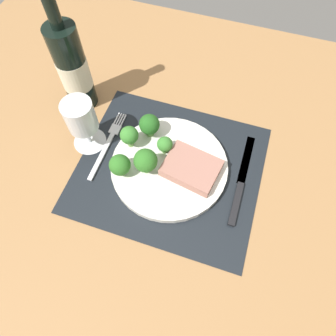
# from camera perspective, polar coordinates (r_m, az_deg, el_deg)

# --- Properties ---
(ground_plane) EXTENTS (1.40, 1.10, 0.03)m
(ground_plane) POSITION_cam_1_polar(r_m,az_deg,el_deg) (0.69, 0.23, -0.70)
(ground_plane) COLOR #996D42
(placemat) EXTENTS (0.40, 0.35, 0.00)m
(placemat) POSITION_cam_1_polar(r_m,az_deg,el_deg) (0.67, 0.24, -0.04)
(placemat) COLOR black
(placemat) RESTS_ON ground_plane
(plate) EXTENTS (0.26, 0.26, 0.02)m
(plate) POSITION_cam_1_polar(r_m,az_deg,el_deg) (0.67, 0.24, 0.35)
(plate) COLOR silver
(plate) RESTS_ON placemat
(steak) EXTENTS (0.13, 0.11, 0.02)m
(steak) POSITION_cam_1_polar(r_m,az_deg,el_deg) (0.64, 4.34, -0.35)
(steak) COLOR #9E6B5B
(steak) RESTS_ON plate
(broccoli_near_fork) EXTENTS (0.05, 0.05, 0.07)m
(broccoli_near_fork) POSITION_cam_1_polar(r_m,az_deg,el_deg) (0.62, -4.28, 1.37)
(broccoli_near_fork) COLOR #5B8942
(broccoli_near_fork) RESTS_ON plate
(broccoli_near_steak) EXTENTS (0.05, 0.05, 0.06)m
(broccoli_near_steak) POSITION_cam_1_polar(r_m,az_deg,el_deg) (0.68, -3.56, 8.20)
(broccoli_near_steak) COLOR #5B8942
(broccoli_near_steak) RESTS_ON plate
(broccoli_back_left) EXTENTS (0.03, 0.03, 0.05)m
(broccoli_back_left) POSITION_cam_1_polar(r_m,az_deg,el_deg) (0.65, -0.61, 4.48)
(broccoli_back_left) COLOR #5B8942
(broccoli_back_left) RESTS_ON plate
(broccoli_center) EXTENTS (0.05, 0.05, 0.05)m
(broccoli_center) POSITION_cam_1_polar(r_m,az_deg,el_deg) (0.63, -9.12, 0.52)
(broccoli_center) COLOR #6B994C
(broccoli_center) RESTS_ON plate
(broccoli_front_edge) EXTENTS (0.04, 0.04, 0.06)m
(broccoli_front_edge) POSITION_cam_1_polar(r_m,az_deg,el_deg) (0.66, -7.36, 6.13)
(broccoli_front_edge) COLOR #6B994C
(broccoli_front_edge) RESTS_ON plate
(fork) EXTENTS (0.02, 0.19, 0.01)m
(fork) POSITION_cam_1_polar(r_m,az_deg,el_deg) (0.72, -11.39, 4.50)
(fork) COLOR silver
(fork) RESTS_ON placemat
(knife) EXTENTS (0.02, 0.23, 0.01)m
(knife) POSITION_cam_1_polar(r_m,az_deg,el_deg) (0.67, 13.55, -3.25)
(knife) COLOR black
(knife) RESTS_ON placemat
(wine_bottle) EXTENTS (0.07, 0.07, 0.32)m
(wine_bottle) POSITION_cam_1_polar(r_m,az_deg,el_deg) (0.74, -17.65, 17.73)
(wine_bottle) COLOR black
(wine_bottle) RESTS_ON ground_plane
(wine_glass) EXTENTS (0.08, 0.08, 0.13)m
(wine_glass) POSITION_cam_1_polar(r_m,az_deg,el_deg) (0.67, -16.17, 8.90)
(wine_glass) COLOR silver
(wine_glass) RESTS_ON ground_plane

